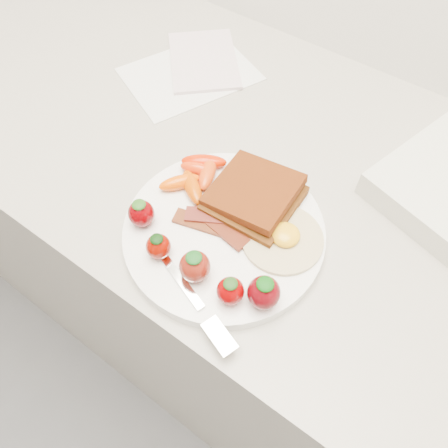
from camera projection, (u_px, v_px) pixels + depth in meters
The scene contains 11 objects.
counter at pixel (266, 295), 1.03m from camera, with size 2.00×0.60×0.90m, color gray.
plate at pixel (224, 232), 0.59m from camera, with size 0.27×0.27×0.02m, color white.
toast_lower at pixel (254, 200), 0.60m from camera, with size 0.11×0.11×0.01m, color #4B250B.
toast_upper at pixel (254, 190), 0.59m from camera, with size 0.11×0.11×0.01m, color #361704.
fried_egg at pixel (283, 238), 0.57m from camera, with size 0.14×0.14×0.02m.
bacon_strips at pixel (215, 222), 0.58m from camera, with size 0.11×0.07×0.01m.
baby_carrots at pixel (197, 174), 0.62m from camera, with size 0.08×0.11×0.02m.
strawberries at pixel (202, 263), 0.53m from camera, with size 0.23×0.06×0.05m.
fork at pixel (195, 301), 0.52m from camera, with size 0.17×0.07×0.00m.
paper_sheet at pixel (190, 74), 0.78m from camera, with size 0.17×0.22×0.00m, color silver.
notepad at pixel (204, 60), 0.80m from camera, with size 0.12×0.17×0.01m, color beige.
Camera 1 is at (0.17, 1.29, 1.40)m, focal length 35.00 mm.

